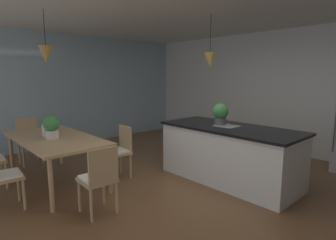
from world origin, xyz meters
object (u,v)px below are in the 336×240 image
potted_plant_on_island (220,113)px  potted_plant_on_table (51,126)px  kitchen_island (229,153)px  vase_on_dining_table (46,130)px  chair_window_end (29,139)px  chair_near_right (0,175)px  chair_kitchen_end (99,178)px  dining_table (55,141)px  chair_far_right (119,150)px

potted_plant_on_island → potted_plant_on_table: bearing=-125.6°
potted_plant_on_table → potted_plant_on_island: bearing=54.4°
kitchen_island → vase_on_dining_table: bearing=-132.3°
chair_window_end → chair_near_right: (1.83, -0.88, 0.00)m
chair_kitchen_end → kitchen_island: (0.42, 2.12, -0.01)m
chair_window_end → kitchen_island: kitchen_island is taller
dining_table → vase_on_dining_table: vase_on_dining_table is taller
chair_window_end → dining_table: bearing=-0.1°
chair_far_right → potted_plant_on_table: (-0.40, -0.94, 0.47)m
chair_kitchen_end → chair_window_end: same height
chair_kitchen_end → chair_window_end: (-2.76, 0.00, 0.00)m
chair_window_end → potted_plant_on_island: (3.00, 2.11, 0.62)m
chair_window_end → potted_plant_on_table: 1.51m
potted_plant_on_table → chair_kitchen_end: bearing=2.7°
chair_near_right → kitchen_island: size_ratio=0.39×
chair_near_right → chair_far_right: bearing=89.8°
chair_kitchen_end → potted_plant_on_island: potted_plant_on_island is taller
chair_far_right → potted_plant_on_table: bearing=-113.3°
potted_plant_on_table → vase_on_dining_table: potted_plant_on_table is taller
potted_plant_on_island → potted_plant_on_table: size_ratio=1.01×
dining_table → chair_far_right: (0.46, 0.87, -0.21)m
chair_kitchen_end → chair_near_right: size_ratio=1.00×
vase_on_dining_table → chair_far_right: bearing=55.8°
chair_kitchen_end → chair_far_right: size_ratio=1.00×
chair_near_right → chair_far_right: same height
chair_near_right → vase_on_dining_table: bearing=128.6°
chair_near_right → potted_plant_on_island: 3.27m
chair_far_right → vase_on_dining_table: vase_on_dining_table is taller
potted_plant_on_table → chair_far_right: bearing=66.7°
chair_kitchen_end → potted_plant_on_table: size_ratio=2.44×
kitchen_island → vase_on_dining_table: vase_on_dining_table is taller
dining_table → chair_far_right: 1.01m
potted_plant_on_table → chair_near_right: bearing=-63.9°
vase_on_dining_table → potted_plant_on_island: bearing=50.6°
kitchen_island → vase_on_dining_table: 2.98m
chair_kitchen_end → chair_near_right: same height
chair_kitchen_end → dining_table: bearing=179.9°
potted_plant_on_island → potted_plant_on_table: 2.68m
dining_table → chair_far_right: bearing=62.3°
dining_table → chair_window_end: bearing=179.9°
chair_far_right → potted_plant_on_table: potted_plant_on_table is taller
chair_kitchen_end → potted_plant_on_table: 1.41m
potted_plant_on_island → chair_near_right: bearing=-111.2°
chair_kitchen_end → chair_window_end: bearing=179.9°
chair_window_end → vase_on_dining_table: bearing=-3.7°
chair_far_right → kitchen_island: 1.83m
dining_table → potted_plant_on_table: bearing=-49.4°
dining_table → chair_far_right: chair_far_right is taller
chair_far_right → vase_on_dining_table: size_ratio=4.59×
chair_window_end → chair_near_right: same height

